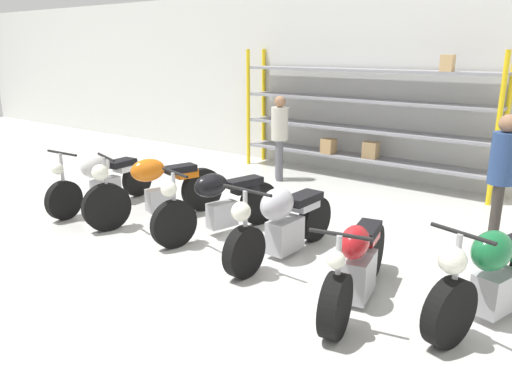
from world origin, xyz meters
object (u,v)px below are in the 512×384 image
at_px(motorcycle_orange, 155,188).
at_px(motorcycle_green, 494,276).
at_px(person_near_rack, 502,170).
at_px(motorcycle_white, 102,179).
at_px(motorcycle_black, 218,203).
at_px(person_browsing, 280,131).
at_px(motorcycle_silver, 282,222).
at_px(shelving_rack, 361,116).
at_px(motorcycle_red, 356,266).

distance_m(motorcycle_orange, motorcycle_green, 4.64).
bearing_deg(person_near_rack, motorcycle_green, 91.30).
xyz_separation_m(motorcycle_white, motorcycle_orange, (1.16, 0.07, 0.02)).
bearing_deg(motorcycle_orange, motorcycle_black, 111.56).
xyz_separation_m(motorcycle_black, person_browsing, (-1.04, 2.95, 0.48)).
bearing_deg(motorcycle_silver, person_browsing, -142.92).
relative_size(motorcycle_black, motorcycle_green, 1.01).
relative_size(motorcycle_white, motorcycle_green, 1.04).
distance_m(shelving_rack, motorcycle_silver, 4.23).
height_order(shelving_rack, motorcycle_white, shelving_rack).
relative_size(motorcycle_black, person_near_rack, 1.18).
bearing_deg(person_browsing, motorcycle_orange, 47.22).
distance_m(motorcycle_orange, motorcycle_black, 1.15).
height_order(motorcycle_black, person_near_rack, person_near_rack).
xyz_separation_m(motorcycle_black, motorcycle_red, (2.32, -0.56, -0.08)).
bearing_deg(motorcycle_red, motorcycle_green, 98.08).
relative_size(motorcycle_silver, motorcycle_red, 1.03).
bearing_deg(person_browsing, person_near_rack, 124.68).
xyz_separation_m(shelving_rack, motorcycle_red, (2.19, -4.51, -0.84)).
height_order(motorcycle_green, person_near_rack, person_near_rack).
height_order(motorcycle_white, motorcycle_orange, motorcycle_orange).
relative_size(motorcycle_white, motorcycle_black, 1.03).
height_order(motorcycle_black, person_browsing, person_browsing).
height_order(person_browsing, person_near_rack, person_near_rack).
distance_m(motorcycle_white, motorcycle_silver, 3.41).
relative_size(motorcycle_white, motorcycle_red, 1.05).
relative_size(shelving_rack, person_near_rack, 2.98).
bearing_deg(motorcycle_silver, motorcycle_orange, -87.95).
relative_size(motorcycle_silver, person_browsing, 1.26).
distance_m(motorcycle_black, person_browsing, 3.17).
bearing_deg(motorcycle_black, motorcycle_silver, 98.98).
height_order(motorcycle_orange, person_browsing, person_browsing).
height_order(shelving_rack, motorcycle_green, shelving_rack).
bearing_deg(shelving_rack, motorcycle_green, -50.61).
relative_size(motorcycle_white, person_near_rack, 1.21).
xyz_separation_m(motorcycle_red, person_browsing, (-3.36, 3.51, 0.56)).
bearing_deg(motorcycle_black, motorcycle_white, -72.41).
distance_m(motorcycle_black, person_near_rack, 3.63).
bearing_deg(motorcycle_orange, shelving_rack, 179.30).
xyz_separation_m(motorcycle_silver, person_browsing, (-2.15, 3.04, 0.49)).
relative_size(motorcycle_white, person_browsing, 1.28).
bearing_deg(shelving_rack, motorcycle_black, -91.86).
height_order(shelving_rack, person_near_rack, shelving_rack).
relative_size(shelving_rack, person_browsing, 3.14).
bearing_deg(motorcycle_silver, motorcycle_black, -92.69).
bearing_deg(motorcycle_green, motorcycle_orange, -74.39).
height_order(motorcycle_orange, person_near_rack, person_near_rack).
bearing_deg(motorcycle_orange, motorcycle_red, 99.21).
distance_m(motorcycle_white, motorcycle_black, 2.31).
height_order(motorcycle_black, motorcycle_silver, motorcycle_silver).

